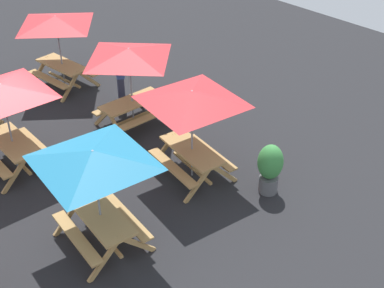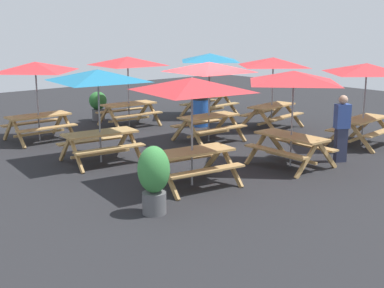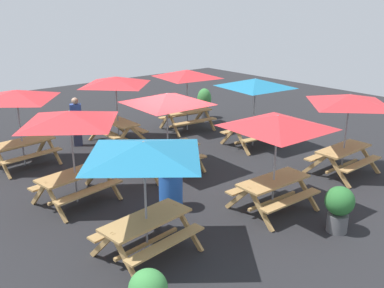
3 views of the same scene
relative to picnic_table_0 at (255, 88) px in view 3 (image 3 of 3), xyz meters
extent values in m
plane|color=#232326|center=(3.51, 0.11, -1.99)|extent=(29.26, 29.26, 0.00)
cube|color=tan|center=(0.00, 0.00, -1.25)|extent=(1.87, 0.90, 0.05)
cube|color=tan|center=(-0.06, -0.55, -1.54)|extent=(1.82, 0.46, 0.04)
cube|color=tan|center=(0.06, 0.55, -1.54)|extent=(1.82, 0.46, 0.04)
cube|color=tan|center=(-0.82, -0.27, -1.62)|extent=(0.15, 0.80, 0.81)
cube|color=tan|center=(-0.73, 0.45, -1.62)|extent=(0.15, 0.80, 0.81)
cube|color=tan|center=(0.73, -0.45, -1.62)|extent=(0.15, 0.80, 0.81)
cube|color=tan|center=(0.82, 0.27, -1.62)|extent=(0.15, 0.80, 0.81)
cube|color=tan|center=(0.00, 0.00, -1.77)|extent=(1.56, 0.25, 0.06)
cylinder|color=gray|center=(0.00, 0.00, -0.84)|extent=(0.04, 0.04, 2.30)
pyramid|color=teal|center=(0.00, 0.00, 0.17)|extent=(2.81, 2.81, 0.28)
cube|color=tan|center=(6.55, 0.18, -1.25)|extent=(1.88, 0.95, 0.05)
cube|color=tan|center=(6.63, -0.36, -1.54)|extent=(1.82, 0.51, 0.04)
cube|color=tan|center=(6.48, 0.73, -1.54)|extent=(1.82, 0.51, 0.04)
cube|color=tan|center=(5.83, -0.29, -1.62)|extent=(0.17, 0.80, 0.81)
cube|color=tan|center=(5.73, 0.43, -1.62)|extent=(0.17, 0.80, 0.81)
cube|color=tan|center=(7.38, -0.07, -1.62)|extent=(0.17, 0.80, 0.81)
cube|color=tan|center=(7.27, 0.65, -1.62)|extent=(0.17, 0.80, 0.81)
cube|color=tan|center=(6.55, 0.18, -1.77)|extent=(1.55, 0.29, 0.06)
cylinder|color=gray|center=(6.55, 0.18, -0.84)|extent=(0.04, 0.04, 2.30)
pyramid|color=red|center=(6.55, 0.18, 0.17)|extent=(2.27, 2.27, 0.28)
cube|color=tan|center=(0.49, -2.92, -1.25)|extent=(1.88, 0.94, 0.05)
cube|color=tan|center=(0.41, -3.46, -1.54)|extent=(1.82, 0.51, 0.04)
cube|color=tan|center=(0.56, -2.37, -1.54)|extent=(1.82, 0.51, 0.04)
cube|color=tan|center=(-0.33, -3.17, -1.62)|extent=(0.17, 0.80, 0.81)
cube|color=tan|center=(-0.23, -2.45, -1.62)|extent=(0.17, 0.80, 0.81)
cube|color=tan|center=(1.21, -3.39, -1.62)|extent=(0.17, 0.80, 0.81)
cube|color=tan|center=(1.31, -2.66, -1.62)|extent=(0.17, 0.80, 0.81)
cube|color=tan|center=(0.49, -2.92, -1.77)|extent=(1.55, 0.29, 0.06)
cylinder|color=gray|center=(0.49, -2.92, -0.84)|extent=(0.04, 0.04, 2.30)
pyramid|color=red|center=(0.49, -2.92, 0.17)|extent=(2.80, 2.80, 0.28)
cube|color=tan|center=(6.53, 3.17, -1.25)|extent=(1.86, 0.89, 0.05)
cube|color=tan|center=(6.59, 2.62, -1.54)|extent=(1.82, 0.45, 0.04)
cube|color=tan|center=(6.47, 3.72, -1.54)|extent=(1.82, 0.45, 0.04)
cube|color=tan|center=(5.80, 2.73, -1.62)|extent=(0.14, 0.80, 0.81)
cube|color=tan|center=(5.72, 3.45, -1.62)|extent=(0.14, 0.80, 0.81)
cube|color=tan|center=(7.35, 2.89, -1.62)|extent=(0.14, 0.80, 0.81)
cube|color=tan|center=(7.27, 3.62, -1.62)|extent=(0.14, 0.80, 0.81)
cube|color=tan|center=(6.53, 3.17, -1.77)|extent=(1.56, 0.24, 0.06)
cylinder|color=gray|center=(6.53, 3.17, -0.84)|extent=(0.04, 0.04, 2.30)
pyramid|color=teal|center=(6.53, 3.17, 0.17)|extent=(2.20, 2.20, 0.28)
cube|color=tan|center=(6.64, -3.12, -1.25)|extent=(1.87, 0.89, 0.05)
cube|color=tan|center=(6.70, -3.67, -1.54)|extent=(1.82, 0.45, 0.04)
cube|color=tan|center=(6.58, -2.58, -1.54)|extent=(1.82, 0.45, 0.04)
cube|color=tan|center=(5.91, -3.57, -1.62)|extent=(0.15, 0.80, 0.81)
cube|color=tan|center=(5.83, -2.85, -1.62)|extent=(0.15, 0.80, 0.81)
cube|color=tan|center=(7.38, -2.68, -1.62)|extent=(0.15, 0.80, 0.81)
cube|color=tan|center=(6.64, -3.12, -1.77)|extent=(1.56, 0.24, 0.06)
cylinder|color=gray|center=(6.64, -3.12, -0.84)|extent=(0.04, 0.04, 2.30)
pyramid|color=red|center=(6.64, -3.12, 0.17)|extent=(2.20, 2.20, 0.28)
cube|color=tan|center=(3.30, -3.29, -1.25)|extent=(0.73, 1.81, 0.05)
cube|color=tan|center=(3.85, -3.30, -1.54)|extent=(0.29, 1.80, 0.04)
cube|color=tan|center=(2.75, -3.28, -1.54)|extent=(0.29, 1.80, 0.04)
cube|color=tan|center=(3.65, -4.08, -1.62)|extent=(0.80, 0.07, 0.81)
cube|color=tan|center=(2.92, -4.06, -1.62)|extent=(0.80, 0.07, 0.81)
cube|color=tan|center=(3.68, -2.52, -1.62)|extent=(0.80, 0.07, 0.81)
cube|color=tan|center=(2.95, -2.50, -1.62)|extent=(0.80, 0.07, 0.81)
cube|color=tan|center=(3.30, -3.29, -1.77)|extent=(0.10, 1.56, 0.06)
cylinder|color=gray|center=(3.30, -3.29, -0.84)|extent=(0.04, 0.04, 2.30)
pyramid|color=red|center=(3.30, -3.29, 0.17)|extent=(2.03, 2.03, 0.28)
cube|color=tan|center=(3.65, 0.04, -1.25)|extent=(1.83, 0.77, 0.05)
cube|color=tan|center=(3.63, -0.51, -1.54)|extent=(1.81, 0.33, 0.04)
cube|color=tan|center=(3.67, 0.59, -1.54)|extent=(1.81, 0.33, 0.04)
cube|color=tan|center=(2.86, -0.29, -1.62)|extent=(0.09, 0.80, 0.81)
cube|color=tan|center=(2.89, 0.44, -1.62)|extent=(0.09, 0.80, 0.81)
cube|color=tan|center=(4.42, -0.35, -1.62)|extent=(0.09, 0.80, 0.81)
cube|color=tan|center=(4.45, 0.37, -1.62)|extent=(0.09, 0.80, 0.81)
cube|color=tan|center=(3.65, 0.04, -1.77)|extent=(1.56, 0.13, 0.06)
cylinder|color=gray|center=(3.65, 0.04, -0.84)|extent=(0.04, 0.04, 2.30)
pyramid|color=red|center=(3.65, 0.04, 0.17)|extent=(2.83, 2.83, 0.28)
cube|color=tan|center=(-0.07, 3.34, -1.25)|extent=(1.80, 0.71, 0.05)
cube|color=tan|center=(-0.07, 2.79, -1.54)|extent=(1.80, 0.27, 0.04)
cube|color=tan|center=(-0.07, 3.89, -1.54)|extent=(1.80, 0.27, 0.04)
cube|color=tan|center=(-0.85, 2.97, -1.62)|extent=(0.06, 0.80, 0.81)
cube|color=tan|center=(-0.85, 3.70, -1.62)|extent=(0.06, 0.80, 0.81)
cube|color=tan|center=(0.71, 2.98, -1.62)|extent=(0.06, 0.80, 0.81)
cube|color=tan|center=(0.71, 3.71, -1.62)|extent=(0.06, 0.80, 0.81)
cube|color=tan|center=(-0.07, 3.34, -1.77)|extent=(1.56, 0.08, 0.06)
cylinder|color=gray|center=(-0.07, 3.34, -0.84)|extent=(0.04, 0.04, 2.30)
pyramid|color=red|center=(-0.07, 3.34, 0.17)|extent=(2.01, 2.01, 0.28)
cube|color=tan|center=(3.21, 3.52, -1.25)|extent=(1.83, 0.78, 0.05)
cube|color=tan|center=(3.19, 2.98, -1.54)|extent=(1.81, 0.34, 0.04)
cube|color=tan|center=(3.24, 4.07, -1.54)|extent=(1.81, 0.34, 0.04)
cube|color=tan|center=(2.42, 3.20, -1.62)|extent=(0.10, 0.80, 0.81)
cube|color=tan|center=(2.45, 3.93, -1.62)|extent=(0.10, 0.80, 0.81)
cube|color=tan|center=(3.97, 3.12, -1.62)|extent=(0.10, 0.80, 0.81)
cube|color=tan|center=(4.01, 3.85, -1.62)|extent=(0.10, 0.80, 0.81)
cube|color=tan|center=(3.21, 3.52, -1.77)|extent=(1.56, 0.14, 0.06)
cylinder|color=gray|center=(3.21, 3.52, -0.84)|extent=(0.04, 0.04, 2.30)
pyramid|color=red|center=(3.21, 3.52, 0.17)|extent=(2.83, 2.83, 0.28)
cylinder|color=blue|center=(5.00, 1.93, -1.54)|extent=(0.56, 0.56, 0.90)
cylinder|color=black|center=(5.00, 1.93, -1.05)|extent=(0.59, 0.59, 0.08)
cylinder|color=#59595B|center=(-1.16, -3.79, -1.79)|extent=(0.44, 0.44, 0.40)
ellipsoid|color=#3D8C42|center=(-1.16, -3.79, -1.16)|extent=(0.59, 0.59, 0.86)
cylinder|color=#59595B|center=(2.94, 5.07, -1.79)|extent=(0.44, 0.44, 0.40)
ellipsoid|color=#2D7233|center=(2.94, 5.07, -1.28)|extent=(0.62, 0.62, 0.62)
cube|color=#2D334C|center=(4.57, -3.82, -1.56)|extent=(0.33, 0.29, 0.85)
cube|color=#334C99|center=(4.57, -3.82, -0.84)|extent=(0.42, 0.36, 0.60)
sphere|color=tan|center=(4.57, -3.82, -0.43)|extent=(0.22, 0.22, 0.22)
camera|label=1|loc=(-7.17, 4.10, 5.79)|focal=50.00mm
camera|label=2|loc=(-6.62, -11.25, 1.43)|focal=50.00mm
camera|label=3|loc=(10.54, 9.27, 2.67)|focal=40.00mm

